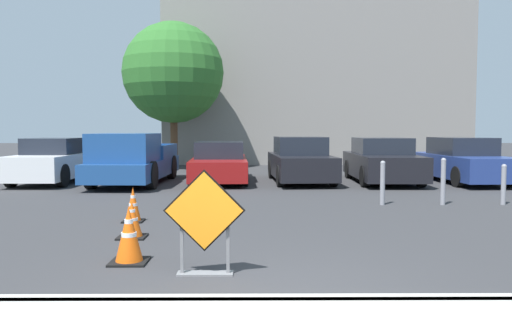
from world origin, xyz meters
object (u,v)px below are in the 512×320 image
object	(u,v)px
traffic_cone_second	(132,220)
parked_car_fourth	(382,162)
traffic_cone_nearest	(129,235)
bollard_nearest	(383,182)
parked_car_fifth	(462,161)
traffic_cone_third	(133,205)
bollard_second	(443,180)
parked_car_third	(300,161)
parked_car_second	(219,163)
pickup_truck	(132,161)
bollard_third	(504,183)
road_closed_sign	(204,220)
parked_car_nearest	(54,162)

from	to	relation	value
traffic_cone_second	parked_car_fourth	distance (m)	10.46
traffic_cone_nearest	bollard_nearest	xyz separation A→B (m)	(4.64, 4.99, 0.18)
parked_car_fifth	traffic_cone_second	bearing A→B (deg)	41.29
traffic_cone_third	parked_car_fourth	distance (m)	9.59
parked_car_fifth	bollard_second	xyz separation A→B (m)	(-2.55, -5.00, -0.11)
traffic_cone_third	parked_car_third	xyz separation A→B (m)	(3.85, 7.09, 0.38)
parked_car_second	parked_car_fifth	distance (m)	8.09
pickup_truck	bollard_second	size ratio (longest dim) A/B	4.78
traffic_cone_second	bollard_second	bearing A→B (deg)	28.63
bollard_nearest	bollard_third	xyz separation A→B (m)	(2.82, 0.00, -0.04)
parked_car_third	traffic_cone_nearest	bearing A→B (deg)	68.79
road_closed_sign	bollard_third	size ratio (longest dim) A/B	1.35
parked_car_fourth	parked_car_fifth	size ratio (longest dim) A/B	0.93
parked_car_fourth	bollard_third	world-z (taller)	parked_car_fourth
traffic_cone_nearest	parked_car_third	distance (m)	10.50
parked_car_third	bollard_nearest	size ratio (longest dim) A/B	4.23
parked_car_second	parked_car_third	bearing A→B (deg)	173.04
pickup_truck	parked_car_fifth	size ratio (longest dim) A/B	1.10
parked_car_third	bollard_second	size ratio (longest dim) A/B	3.98
parked_car_second	traffic_cone_third	bearing A→B (deg)	78.78
parked_car_nearest	bollard_second	xyz separation A→B (m)	(10.93, -4.82, -0.11)
pickup_truck	parked_car_third	bearing A→B (deg)	-171.13
traffic_cone_nearest	parked_car_third	size ratio (longest dim) A/B	0.17
parked_car_second	bollard_third	bearing A→B (deg)	140.79
parked_car_third	parked_car_fifth	bearing A→B (deg)	176.49
pickup_truck	parked_car_second	distance (m)	2.86
traffic_cone_nearest	parked_car_second	world-z (taller)	parked_car_second
traffic_cone_second	parked_car_third	size ratio (longest dim) A/B	0.14
parked_car_nearest	bollard_third	distance (m)	13.25
traffic_cone_third	bollard_nearest	distance (m)	5.68
pickup_truck	parked_car_nearest	bearing A→B (deg)	-9.32
traffic_cone_third	bollard_third	world-z (taller)	bollard_third
traffic_cone_second	bollard_third	size ratio (longest dim) A/B	0.63
bollard_third	parked_car_third	bearing A→B (deg)	130.37
parked_car_fifth	traffic_cone_nearest	bearing A→B (deg)	47.05
parked_car_nearest	pickup_truck	bearing A→B (deg)	170.00
traffic_cone_nearest	parked_car_second	bearing A→B (deg)	87.16
traffic_cone_nearest	bollard_nearest	world-z (taller)	bollard_nearest
road_closed_sign	traffic_cone_nearest	distance (m)	1.24
bollard_second	parked_car_nearest	bearing A→B (deg)	156.20
parked_car_fifth	bollard_third	size ratio (longest dim) A/B	4.99
road_closed_sign	parked_car_second	distance (m)	10.81
parked_car_third	parked_car_fifth	size ratio (longest dim) A/B	0.92
parked_car_fourth	bollard_third	xyz separation A→B (m)	(1.56, -4.92, -0.18)
parked_car_fifth	bollard_second	world-z (taller)	parked_car_fifth
road_closed_sign	parked_car_second	xyz separation A→B (m)	(-0.54, 10.79, -0.05)
parked_car_second	traffic_cone_nearest	bearing A→B (deg)	84.88
parked_car_second	parked_car_third	distance (m)	2.71
traffic_cone_nearest	pickup_truck	xyz separation A→B (m)	(-2.20, 9.30, 0.37)
parked_car_fifth	bollard_third	world-z (taller)	parked_car_fifth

